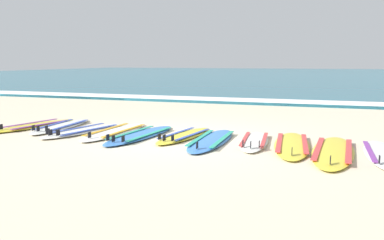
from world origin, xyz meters
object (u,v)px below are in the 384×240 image
object	(u,v)px
surfboard_2	(84,131)
surfboard_7	(254,141)
surfboard_5	(185,136)
surfboard_10	(383,154)
surfboard_4	(141,135)
surfboard_8	(292,145)
surfboard_1	(62,126)
surfboard_6	(211,140)
surfboard_9	(333,151)
surfboard_3	(116,132)
surfboard_0	(35,125)

from	to	relation	value
surfboard_2	surfboard_7	size ratio (longest dim) A/B	1.12
surfboard_5	surfboard_10	world-z (taller)	same
surfboard_4	surfboard_8	bearing A→B (deg)	0.19
surfboard_2	surfboard_4	xyz separation A→B (m)	(1.34, -0.05, -0.00)
surfboard_1	surfboard_8	distance (m)	5.04
surfboard_10	surfboard_7	bearing A→B (deg)	170.27
surfboard_6	surfboard_10	size ratio (longest dim) A/B	1.06
surfboard_9	surfboard_4	bearing A→B (deg)	175.15
surfboard_4	surfboard_6	size ratio (longest dim) A/B	1.03
surfboard_2	surfboard_6	bearing A→B (deg)	-2.20
surfboard_1	surfboard_2	world-z (taller)	same
surfboard_1	surfboard_7	xyz separation A→B (m)	(4.36, -0.28, 0.00)
surfboard_9	surfboard_7	bearing A→B (deg)	162.93
surfboard_2	surfboard_4	bearing A→B (deg)	-2.33
surfboard_5	surfboard_8	world-z (taller)	same
surfboard_6	surfboard_10	distance (m)	2.86
surfboard_5	surfboard_7	world-z (taller)	same
surfboard_3	surfboard_0	bearing A→B (deg)	176.89
surfboard_5	surfboard_9	distance (m)	2.78
surfboard_6	surfboard_8	size ratio (longest dim) A/B	0.96
surfboard_3	surfboard_9	bearing A→B (deg)	-6.40
surfboard_8	surfboard_10	distance (m)	1.44
surfboard_6	surfboard_7	world-z (taller)	same
surfboard_8	surfboard_5	bearing A→B (deg)	174.22
surfboard_5	surfboard_2	bearing A→B (deg)	-175.73
surfboard_7	surfboard_9	bearing A→B (deg)	-17.07
surfboard_9	surfboard_1	bearing A→B (deg)	173.09
surfboard_5	surfboard_6	distance (m)	0.68
surfboard_0	surfboard_3	size ratio (longest dim) A/B	0.96
surfboard_3	surfboard_4	size ratio (longest dim) A/B	0.97
surfboard_1	surfboard_10	xyz separation A→B (m)	(6.44, -0.64, 0.00)
surfboard_3	surfboard_7	world-z (taller)	same
surfboard_1	surfboard_7	size ratio (longest dim) A/B	1.14
surfboard_2	surfboard_4	world-z (taller)	same
surfboard_3	surfboard_5	distance (m)	1.50
surfboard_4	surfboard_6	bearing A→B (deg)	-2.08
surfboard_1	surfboard_4	distance (m)	2.17
surfboard_1	surfboard_3	size ratio (longest dim) A/B	0.96
surfboard_9	surfboard_5	bearing A→B (deg)	169.21
surfboard_1	surfboard_10	size ratio (longest dim) A/B	1.02
surfboard_6	surfboard_9	size ratio (longest dim) A/B	0.90
surfboard_8	surfboard_10	size ratio (longest dim) A/B	1.10
surfboard_0	surfboard_6	distance (m)	4.23
surfboard_3	surfboard_7	distance (m)	2.88
surfboard_1	surfboard_6	world-z (taller)	same
surfboard_10	surfboard_1	bearing A→B (deg)	174.37
surfboard_3	surfboard_4	bearing A→B (deg)	-14.65
surfboard_7	surfboard_9	size ratio (longest dim) A/B	0.76
surfboard_2	surfboard_9	size ratio (longest dim) A/B	0.85
surfboard_2	surfboard_7	world-z (taller)	same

